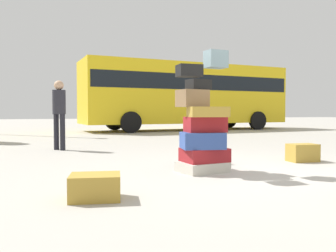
{
  "coord_description": "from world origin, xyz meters",
  "views": [
    {
      "loc": [
        -2.69,
        -4.37,
        0.9
      ],
      "look_at": [
        -0.48,
        1.86,
        0.63
      ],
      "focal_mm": 37.27,
      "sensor_mm": 36.0,
      "label": 1
    }
  ],
  "objects": [
    {
      "name": "ground_plane",
      "position": [
        0.0,
        0.0,
        0.0
      ],
      "size": [
        80.0,
        80.0,
        0.0
      ],
      "primitive_type": "plane",
      "color": "#ADA89E"
    },
    {
      "name": "suitcase_tower",
      "position": [
        -0.47,
        0.33,
        0.65
      ],
      "size": [
        0.85,
        0.67,
        1.81
      ],
      "color": "beige",
      "rests_on": "ground"
    },
    {
      "name": "suitcase_black_foreground_near",
      "position": [
        -0.09,
        1.07,
        0.1
      ],
      "size": [
        0.61,
        0.46,
        0.19
      ],
      "primitive_type": "cube",
      "rotation": [
        0.0,
        0.0,
        0.04
      ],
      "color": "black",
      "rests_on": "ground"
    },
    {
      "name": "suitcase_tan_behind_tower",
      "position": [
        1.69,
        0.7,
        0.16
      ],
      "size": [
        0.53,
        0.37,
        0.32
      ],
      "primitive_type": "cube",
      "rotation": [
        0.0,
        0.0,
        -0.09
      ],
      "color": "#B28C33",
      "rests_on": "ground"
    },
    {
      "name": "suitcase_tan_white_trunk",
      "position": [
        -2.21,
        -0.79,
        0.13
      ],
      "size": [
        0.57,
        0.48,
        0.26
      ],
      "primitive_type": "cube",
      "rotation": [
        0.0,
        0.0,
        -0.19
      ],
      "color": "#B28C33",
      "rests_on": "ground"
    },
    {
      "name": "person_bearded_onlooker",
      "position": [
        -2.36,
        4.13,
        0.97
      ],
      "size": [
        0.3,
        0.3,
        1.62
      ],
      "rotation": [
        0.0,
        0.0,
        -0.93
      ],
      "color": "black",
      "rests_on": "ground"
    },
    {
      "name": "parked_bus",
      "position": [
        3.9,
        11.4,
        1.83
      ],
      "size": [
        10.32,
        3.35,
        3.15
      ],
      "rotation": [
        0.0,
        0.0,
        0.08
      ],
      "color": "yellow",
      "rests_on": "ground"
    }
  ]
}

